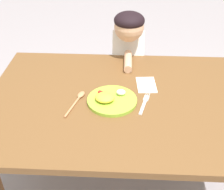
% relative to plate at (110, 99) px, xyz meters
% --- Properties ---
extents(ground_plane, '(8.00, 8.00, 0.00)m').
position_rel_plate_xyz_m(ground_plane, '(0.07, 0.03, -0.75)').
color(ground_plane, gray).
extents(dining_table, '(1.41, 0.95, 0.73)m').
position_rel_plate_xyz_m(dining_table, '(0.07, 0.03, -0.13)').
color(dining_table, brown).
rests_on(dining_table, ground_plane).
extents(plate, '(0.25, 0.25, 0.05)m').
position_rel_plate_xyz_m(plate, '(0.00, 0.00, 0.00)').
color(plate, '#97CB3B').
rests_on(plate, dining_table).
extents(fork, '(0.07, 0.20, 0.01)m').
position_rel_plate_xyz_m(fork, '(0.17, -0.01, -0.01)').
color(fork, silver).
rests_on(fork, dining_table).
extents(spoon, '(0.08, 0.22, 0.02)m').
position_rel_plate_xyz_m(spoon, '(-0.17, 0.01, -0.01)').
color(spoon, tan).
rests_on(spoon, dining_table).
extents(person, '(0.21, 0.42, 1.02)m').
position_rel_plate_xyz_m(person, '(0.08, 0.57, -0.18)').
color(person, '#3D456F').
rests_on(person, ground_plane).
extents(napkin, '(0.11, 0.16, 0.00)m').
position_rel_plate_xyz_m(napkin, '(0.19, 0.16, -0.01)').
color(napkin, white).
rests_on(napkin, dining_table).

